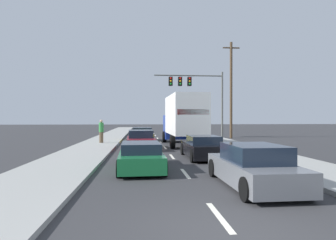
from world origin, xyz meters
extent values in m
plane|color=#333335|center=(0.00, 25.00, 0.00)|extent=(140.00, 140.00, 0.00)
cube|color=#9E9E99|center=(5.13, 20.00, 0.07)|extent=(3.17, 80.00, 0.14)
cube|color=#9E9E99|center=(-5.13, 20.00, 0.07)|extent=(3.17, 80.00, 0.14)
cube|color=silver|center=(0.00, 0.82, 0.00)|extent=(0.14, 2.00, 0.01)
cube|color=silver|center=(0.00, 5.82, 0.00)|extent=(0.14, 2.00, 0.01)
cube|color=silver|center=(0.00, 10.82, 0.00)|extent=(0.14, 2.00, 0.01)
cube|color=silver|center=(0.00, 15.82, 0.00)|extent=(0.14, 2.00, 0.01)
cube|color=silver|center=(0.00, 20.82, 0.00)|extent=(0.14, 2.00, 0.01)
cube|color=silver|center=(0.00, 25.82, 0.00)|extent=(0.14, 2.00, 0.01)
cube|color=silver|center=(0.00, 30.82, 0.00)|extent=(0.14, 2.00, 0.01)
cube|color=silver|center=(0.00, 35.82, 0.00)|extent=(0.14, 2.00, 0.01)
cube|color=silver|center=(0.00, 40.82, 0.00)|extent=(0.14, 2.00, 0.01)
cube|color=silver|center=(0.00, 45.82, 0.00)|extent=(0.14, 2.00, 0.01)
cube|color=yellow|center=(-1.62, 22.00, 0.45)|extent=(2.01, 4.24, 0.63)
cube|color=#192333|center=(-1.61, 21.85, 1.02)|extent=(1.72, 1.86, 0.52)
cylinder|color=black|center=(-2.55, 23.52, 0.32)|extent=(0.24, 0.65, 0.64)
cylinder|color=black|center=(-0.78, 23.57, 0.32)|extent=(0.24, 0.65, 0.64)
cylinder|color=black|center=(-2.46, 20.43, 0.32)|extent=(0.24, 0.65, 0.64)
cylinder|color=black|center=(-0.69, 20.49, 0.32)|extent=(0.24, 0.65, 0.64)
cube|color=maroon|center=(-1.73, 14.80, 0.47)|extent=(1.99, 4.11, 0.65)
cube|color=#192333|center=(-1.74, 14.84, 1.06)|extent=(1.69, 1.97, 0.52)
cylinder|color=black|center=(-2.65, 16.23, 0.32)|extent=(0.24, 0.65, 0.64)
cylinder|color=black|center=(-0.93, 16.30, 0.32)|extent=(0.24, 0.65, 0.64)
cylinder|color=black|center=(-2.54, 13.29, 0.32)|extent=(0.24, 0.65, 0.64)
cylinder|color=black|center=(-0.82, 13.36, 0.32)|extent=(0.24, 0.65, 0.64)
cube|color=#196B38|center=(-1.72, 6.93, 0.44)|extent=(1.87, 4.53, 0.60)
cube|color=#192333|center=(-1.71, 6.64, 0.94)|extent=(1.59, 2.27, 0.40)
cylinder|color=black|center=(-2.58, 8.60, 0.32)|extent=(0.24, 0.65, 0.64)
cylinder|color=black|center=(-0.97, 8.65, 0.32)|extent=(0.24, 0.65, 0.64)
cylinder|color=black|center=(-2.47, 5.22, 0.32)|extent=(0.24, 0.65, 0.64)
cylinder|color=black|center=(-0.86, 5.27, 0.32)|extent=(0.24, 0.65, 0.64)
cube|color=white|center=(1.58, 16.50, 2.39)|extent=(2.50, 6.22, 2.89)
cube|color=red|center=(1.66, 13.43, 2.54)|extent=(2.10, 0.10, 0.36)
cube|color=#1E389E|center=(1.47, 20.72, 1.35)|extent=(2.30, 2.34, 2.10)
cylinder|color=black|center=(0.35, 20.69, 0.48)|extent=(0.33, 0.97, 0.96)
cylinder|color=black|center=(2.58, 20.75, 0.48)|extent=(0.33, 0.97, 0.96)
cylinder|color=black|center=(0.49, 15.23, 0.48)|extent=(0.33, 0.97, 0.96)
cylinder|color=black|center=(2.73, 15.29, 0.48)|extent=(0.33, 0.97, 0.96)
cube|color=black|center=(1.55, 10.10, 0.47)|extent=(1.77, 4.27, 0.66)
cube|color=#192333|center=(1.56, 9.78, 1.01)|extent=(1.53, 2.00, 0.41)
cylinder|color=black|center=(0.74, 11.66, 0.32)|extent=(0.23, 0.64, 0.64)
cylinder|color=black|center=(2.33, 11.68, 0.32)|extent=(0.23, 0.64, 0.64)
cylinder|color=black|center=(0.78, 8.52, 0.32)|extent=(0.23, 0.64, 0.64)
cylinder|color=black|center=(2.37, 8.54, 0.32)|extent=(0.23, 0.64, 0.64)
cube|color=slate|center=(1.80, 3.51, 0.47)|extent=(1.87, 4.38, 0.65)
cube|color=#192333|center=(1.80, 3.39, 1.06)|extent=(1.61, 2.18, 0.53)
cylinder|color=black|center=(0.93, 5.12, 0.32)|extent=(0.23, 0.64, 0.64)
cylinder|color=black|center=(2.60, 5.15, 0.32)|extent=(0.23, 0.64, 0.64)
cylinder|color=black|center=(1.00, 1.87, 0.32)|extent=(0.23, 0.64, 0.64)
cylinder|color=black|center=(2.66, 1.90, 0.32)|extent=(0.23, 0.64, 0.64)
cylinder|color=#595B56|center=(7.17, 26.39, 3.61)|extent=(0.20, 0.20, 7.23)
cylinder|color=#595B56|center=(3.42, 26.39, 6.77)|extent=(7.49, 0.14, 0.14)
cube|color=black|center=(3.52, 26.39, 6.12)|extent=(0.40, 0.56, 0.95)
sphere|color=red|center=(3.52, 26.08, 6.42)|extent=(0.20, 0.20, 0.20)
sphere|color=orange|center=(3.52, 26.08, 6.12)|extent=(0.20, 0.20, 0.20)
sphere|color=green|center=(3.52, 26.08, 5.82)|extent=(0.20, 0.20, 0.20)
cube|color=black|center=(2.49, 26.39, 6.12)|extent=(0.40, 0.56, 0.95)
sphere|color=red|center=(2.49, 26.08, 6.42)|extent=(0.20, 0.20, 0.20)
sphere|color=orange|center=(2.49, 26.08, 6.12)|extent=(0.20, 0.20, 0.20)
sphere|color=green|center=(2.49, 26.08, 5.82)|extent=(0.20, 0.20, 0.20)
cube|color=black|center=(1.46, 26.39, 6.12)|extent=(0.40, 0.56, 0.95)
sphere|color=red|center=(1.46, 26.08, 6.42)|extent=(0.20, 0.20, 0.20)
sphere|color=orange|center=(1.46, 26.08, 6.12)|extent=(0.20, 0.20, 0.20)
sphere|color=green|center=(1.46, 26.08, 5.82)|extent=(0.20, 0.20, 0.20)
cylinder|color=brown|center=(7.77, 25.09, 5.09)|extent=(0.28, 0.28, 10.17)
cube|color=brown|center=(7.77, 25.09, 9.57)|extent=(1.80, 0.12, 0.12)
cylinder|color=brown|center=(-4.94, 18.88, 0.58)|extent=(0.32, 0.32, 0.87)
cylinder|color=#338C3F|center=(-4.94, 18.88, 1.39)|extent=(0.38, 0.38, 0.76)
sphere|color=tan|center=(-4.94, 18.88, 1.89)|extent=(0.24, 0.24, 0.24)
camera|label=1|loc=(-1.68, -5.45, 2.14)|focal=31.59mm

